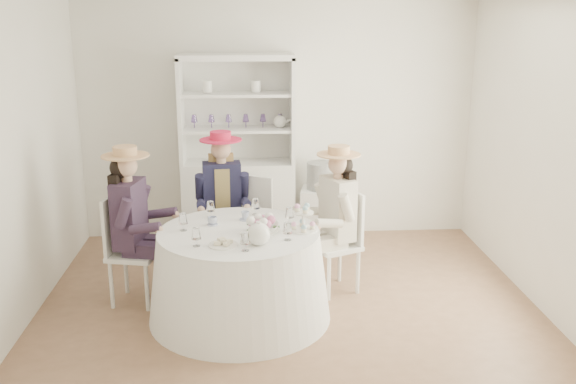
{
  "coord_description": "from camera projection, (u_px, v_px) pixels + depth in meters",
  "views": [
    {
      "loc": [
        -0.34,
        -5.32,
        2.59
      ],
      "look_at": [
        0.0,
        0.1,
        1.05
      ],
      "focal_mm": 40.0,
      "sensor_mm": 36.0,
      "label": 1
    }
  ],
  "objects": [
    {
      "name": "hutch",
      "position": [
        239.0,
        177.0,
        7.29
      ],
      "size": [
        1.4,
        0.84,
        2.14
      ],
      "rotation": [
        0.0,
        0.0,
        -0.31
      ],
      "color": "silver",
      "rests_on": "ground"
    },
    {
      "name": "side_table",
      "position": [
        320.0,
        216.0,
        7.35
      ],
      "size": [
        0.48,
        0.48,
        0.64
      ],
      "primitive_type": "cube",
      "rotation": [
        0.0,
        0.0,
        -0.19
      ],
      "color": "silver",
      "rests_on": "ground"
    },
    {
      "name": "stemware_set",
      "position": [
        238.0,
        223.0,
        5.4
      ],
      "size": [
        0.99,
        0.99,
        0.15
      ],
      "color": "white",
      "rests_on": "tea_table"
    },
    {
      "name": "flower_arrangement",
      "position": [
        262.0,
        222.0,
        5.35
      ],
      "size": [
        0.2,
        0.2,
        0.08
      ],
      "rotation": [
        0.0,
        0.0,
        -0.13
      ],
      "color": "#D56A9B",
      "rests_on": "tea_table"
    },
    {
      "name": "flower_bowl",
      "position": [
        265.0,
        229.0,
        5.39
      ],
      "size": [
        0.26,
        0.26,
        0.06
      ],
      "primitive_type": "imported",
      "rotation": [
        0.0,
        0.0,
        -0.11
      ],
      "color": "white",
      "rests_on": "tea_table"
    },
    {
      "name": "table_teapot",
      "position": [
        259.0,
        234.0,
        5.1
      ],
      "size": [
        0.26,
        0.19,
        0.2
      ],
      "rotation": [
        0.0,
        0.0,
        -0.06
      ],
      "color": "white",
      "rests_on": "tea_table"
    },
    {
      "name": "spare_chair",
      "position": [
        260.0,
        218.0,
        6.57
      ],
      "size": [
        0.57,
        0.57,
        1.01
      ],
      "rotation": [
        0.0,
        0.0,
        2.62
      ],
      "color": "silver",
      "rests_on": "ground"
    },
    {
      "name": "wall_back",
      "position": [
        278.0,
        122.0,
        7.38
      ],
      "size": [
        4.5,
        0.0,
        4.5
      ],
      "primitive_type": "plane",
      "rotation": [
        1.57,
        0.0,
        0.0
      ],
      "color": "white",
      "rests_on": "ground"
    },
    {
      "name": "hatbox",
      "position": [
        320.0,
        176.0,
        7.22
      ],
      "size": [
        0.38,
        0.38,
        0.31
      ],
      "primitive_type": "cylinder",
      "rotation": [
        0.0,
        0.0,
        -0.28
      ],
      "color": "black",
      "rests_on": "side_table"
    },
    {
      "name": "tea_table",
      "position": [
        240.0,
        275.0,
        5.53
      ],
      "size": [
        1.58,
        1.58,
        0.79
      ],
      "rotation": [
        0.0,
        0.0,
        0.1
      ],
      "color": "white",
      "rests_on": "ground"
    },
    {
      "name": "ground",
      "position": [
        289.0,
        306.0,
        5.83
      ],
      "size": [
        4.5,
        4.5,
        0.0
      ],
      "primitive_type": "plane",
      "color": "brown",
      "rests_on": "ground"
    },
    {
      "name": "wall_right",
      "position": [
        546.0,
        158.0,
        5.6
      ],
      "size": [
        0.0,
        4.5,
        4.5
      ],
      "primitive_type": "plane",
      "rotation": [
        1.57,
        0.0,
        -1.57
      ],
      "color": "white",
      "rests_on": "ground"
    },
    {
      "name": "teacup_c",
      "position": [
        264.0,
        220.0,
        5.6
      ],
      "size": [
        0.1,
        0.1,
        0.06
      ],
      "primitive_type": "imported",
      "rotation": [
        0.0,
        0.0,
        -0.28
      ],
      "color": "white",
      "rests_on": "tea_table"
    },
    {
      "name": "cupcake_stand",
      "position": [
        303.0,
        221.0,
        5.42
      ],
      "size": [
        0.24,
        0.24,
        0.22
      ],
      "rotation": [
        0.0,
        0.0,
        -0.36
      ],
      "color": "white",
      "rests_on": "tea_table"
    },
    {
      "name": "teacup_a",
      "position": [
        212.0,
        221.0,
        5.56
      ],
      "size": [
        0.1,
        0.1,
        0.07
      ],
      "primitive_type": "imported",
      "rotation": [
        0.0,
        0.0,
        -0.3
      ],
      "color": "white",
      "rests_on": "tea_table"
    },
    {
      "name": "wall_front",
      "position": [
        311.0,
        243.0,
        3.54
      ],
      "size": [
        4.5,
        0.0,
        4.5
      ],
      "primitive_type": "plane",
      "rotation": [
        -1.57,
        0.0,
        0.0
      ],
      "color": "white",
      "rests_on": "ground"
    },
    {
      "name": "guest_mid",
      "position": [
        222.0,
        195.0,
        6.36
      ],
      "size": [
        0.54,
        0.56,
        1.46
      ],
      "rotation": [
        0.0,
        0.0,
        0.09
      ],
      "color": "silver",
      "rests_on": "ground"
    },
    {
      "name": "wall_left",
      "position": [
        19.0,
        165.0,
        5.33
      ],
      "size": [
        0.0,
        4.5,
        4.5
      ],
      "primitive_type": "plane",
      "rotation": [
        1.57,
        0.0,
        1.57
      ],
      "color": "white",
      "rests_on": "ground"
    },
    {
      "name": "sandwich_plate",
      "position": [
        223.0,
        244.0,
        5.08
      ],
      "size": [
        0.24,
        0.24,
        0.05
      ],
      "rotation": [
        0.0,
        0.0,
        0.18
      ],
      "color": "white",
      "rests_on": "tea_table"
    },
    {
      "name": "teacup_b",
      "position": [
        245.0,
        216.0,
        5.7
      ],
      "size": [
        0.1,
        0.1,
        0.07
      ],
      "primitive_type": "imported",
      "rotation": [
        0.0,
        0.0,
        0.35
      ],
      "color": "white",
      "rests_on": "tea_table"
    },
    {
      "name": "guest_right",
      "position": [
        335.0,
        211.0,
        5.94
      ],
      "size": [
        0.59,
        0.54,
        1.41
      ],
      "rotation": [
        0.0,
        0.0,
        -1.14
      ],
      "color": "silver",
      "rests_on": "ground"
    },
    {
      "name": "guest_left",
      "position": [
        132.0,
        217.0,
        5.7
      ],
      "size": [
        0.58,
        0.55,
        1.46
      ],
      "rotation": [
        0.0,
        0.0,
        1.36
      ],
      "color": "silver",
      "rests_on": "ground"
    }
  ]
}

